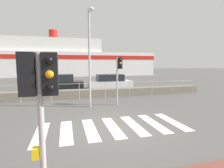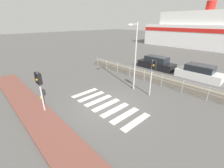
{
  "view_description": "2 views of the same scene",
  "coord_description": "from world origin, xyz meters",
  "px_view_note": "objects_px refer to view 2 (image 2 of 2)",
  "views": [
    {
      "loc": [
        -1.82,
        -6.51,
        2.52
      ],
      "look_at": [
        0.44,
        2.0,
        1.5
      ],
      "focal_mm": 28.0,
      "sensor_mm": 36.0,
      "label": 1
    },
    {
      "loc": [
        6.99,
        -6.12,
        5.55
      ],
      "look_at": [
        -0.53,
        1.0,
        1.2
      ],
      "focal_mm": 24.0,
      "sensor_mm": 36.0,
      "label": 2
    }
  ],
  "objects_px": {
    "ferry_boat": "(222,34)",
    "traffic_light_far": "(153,70)",
    "traffic_light_near": "(39,82)",
    "parked_car_black": "(156,63)",
    "parked_car_white": "(199,73)",
    "streetlamp": "(134,50)"
  },
  "relations": [
    {
      "from": "parked_car_black",
      "to": "parked_car_white",
      "type": "relative_size",
      "value": 1.05
    },
    {
      "from": "streetlamp",
      "to": "parked_car_white",
      "type": "relative_size",
      "value": 1.27
    },
    {
      "from": "traffic_light_far",
      "to": "traffic_light_near",
      "type": "bearing_deg",
      "value": -116.36
    },
    {
      "from": "streetlamp",
      "to": "parked_car_black",
      "type": "distance_m",
      "value": 7.97
    },
    {
      "from": "ferry_boat",
      "to": "parked_car_white",
      "type": "bearing_deg",
      "value": -81.31
    },
    {
      "from": "traffic_light_near",
      "to": "parked_car_white",
      "type": "distance_m",
      "value": 14.94
    },
    {
      "from": "ferry_boat",
      "to": "traffic_light_far",
      "type": "bearing_deg",
      "value": -85.82
    },
    {
      "from": "traffic_light_far",
      "to": "parked_car_black",
      "type": "xyz_separation_m",
      "value": [
        -3.79,
        7.01,
        -1.47
      ]
    },
    {
      "from": "traffic_light_near",
      "to": "parked_car_black",
      "type": "bearing_deg",
      "value": 91.15
    },
    {
      "from": "streetlamp",
      "to": "parked_car_black",
      "type": "xyz_separation_m",
      "value": [
        -2.03,
        7.18,
        -2.79
      ]
    },
    {
      "from": "traffic_light_near",
      "to": "parked_car_black",
      "type": "xyz_separation_m",
      "value": [
        -0.28,
        14.1,
        -1.45
      ]
    },
    {
      "from": "traffic_light_near",
      "to": "ferry_boat",
      "type": "height_order",
      "value": "ferry_boat"
    },
    {
      "from": "ferry_boat",
      "to": "parked_car_black",
      "type": "height_order",
      "value": "ferry_boat"
    },
    {
      "from": "parked_car_black",
      "to": "parked_car_white",
      "type": "distance_m",
      "value": 5.01
    },
    {
      "from": "parked_car_black",
      "to": "streetlamp",
      "type": "bearing_deg",
      "value": -74.2
    },
    {
      "from": "traffic_light_far",
      "to": "ferry_boat",
      "type": "height_order",
      "value": "ferry_boat"
    },
    {
      "from": "parked_car_white",
      "to": "traffic_light_near",
      "type": "bearing_deg",
      "value": -108.53
    },
    {
      "from": "traffic_light_near",
      "to": "streetlamp",
      "type": "xyz_separation_m",
      "value": [
        1.75,
        6.91,
        1.34
      ]
    },
    {
      "from": "traffic_light_near",
      "to": "ferry_boat",
      "type": "xyz_separation_m",
      "value": [
        1.42,
        35.73,
        1.11
      ]
    },
    {
      "from": "ferry_boat",
      "to": "parked_car_black",
      "type": "bearing_deg",
      "value": -94.5
    },
    {
      "from": "streetlamp",
      "to": "traffic_light_near",
      "type": "bearing_deg",
      "value": -104.21
    },
    {
      "from": "traffic_light_near",
      "to": "traffic_light_far",
      "type": "bearing_deg",
      "value": 63.64
    }
  ]
}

